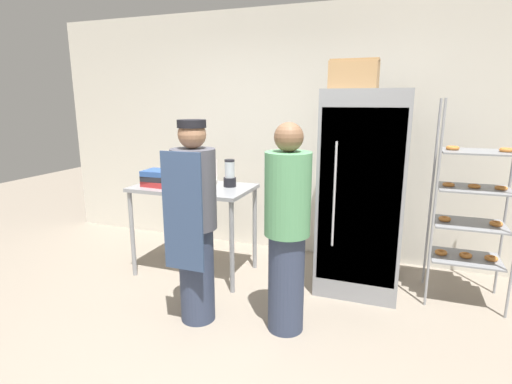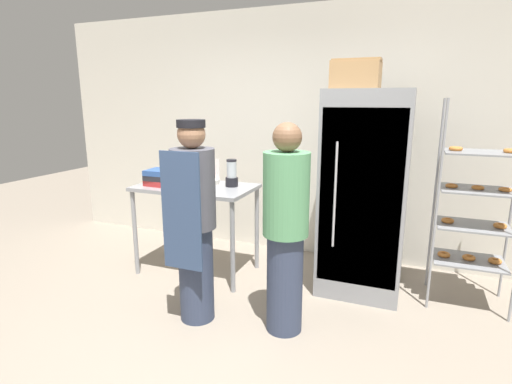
# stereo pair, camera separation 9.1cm
# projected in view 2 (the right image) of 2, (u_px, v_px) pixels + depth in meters

# --- Properties ---
(ground_plane) EXTENTS (14.00, 14.00, 0.00)m
(ground_plane) POSITION_uv_depth(u_px,v_px,m) (221.00, 356.00, 2.78)
(ground_plane) COLOR gray
(back_wall) EXTENTS (6.40, 0.12, 2.73)m
(back_wall) POSITION_uv_depth(u_px,v_px,m) (308.00, 135.00, 4.48)
(back_wall) COLOR silver
(back_wall) RESTS_ON ground_plane
(refrigerator) EXTENTS (0.73, 0.78, 1.84)m
(refrigerator) POSITION_uv_depth(u_px,v_px,m) (365.00, 193.00, 3.63)
(refrigerator) COLOR gray
(refrigerator) RESTS_ON ground_plane
(baking_rack) EXTENTS (0.63, 0.48, 1.76)m
(baking_rack) POSITION_uv_depth(u_px,v_px,m) (475.00, 208.00, 3.35)
(baking_rack) COLOR #93969B
(baking_rack) RESTS_ON ground_plane
(prep_counter) EXTENTS (1.17, 0.67, 0.91)m
(prep_counter) POSITION_uv_depth(u_px,v_px,m) (196.00, 196.00, 4.01)
(prep_counter) COLOR gray
(prep_counter) RESTS_ON ground_plane
(donut_box) EXTENTS (0.28, 0.21, 0.26)m
(donut_box) POSITION_uv_depth(u_px,v_px,m) (203.00, 180.00, 4.02)
(donut_box) COLOR silver
(donut_box) RESTS_ON prep_counter
(blender_pitcher) EXTENTS (0.12, 0.12, 0.27)m
(blender_pitcher) POSITION_uv_depth(u_px,v_px,m) (232.00, 175.00, 3.93)
(blender_pitcher) COLOR black
(blender_pitcher) RESTS_ON prep_counter
(binder_stack) EXTENTS (0.32, 0.27, 0.16)m
(binder_stack) POSITION_uv_depth(u_px,v_px,m) (163.00, 177.00, 3.99)
(binder_stack) COLOR #B72D2D
(binder_stack) RESTS_ON prep_counter
(cardboard_storage_box) EXTENTS (0.40, 0.32, 0.25)m
(cardboard_storage_box) POSITION_uv_depth(u_px,v_px,m) (356.00, 75.00, 3.37)
(cardboard_storage_box) COLOR #A87F51
(cardboard_storage_box) RESTS_ON refrigerator
(person_baker) EXTENTS (0.34, 0.36, 1.61)m
(person_baker) POSITION_uv_depth(u_px,v_px,m) (194.00, 220.00, 3.09)
(person_baker) COLOR #333D56
(person_baker) RESTS_ON ground_plane
(person_customer) EXTENTS (0.34, 0.34, 1.60)m
(person_customer) POSITION_uv_depth(u_px,v_px,m) (286.00, 229.00, 2.94)
(person_customer) COLOR #333D56
(person_customer) RESTS_ON ground_plane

